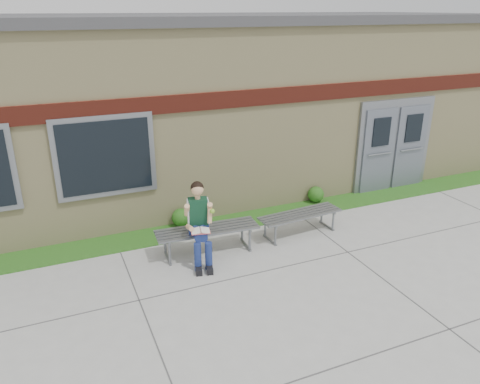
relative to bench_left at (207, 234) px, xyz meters
name	(u,v)px	position (x,y,z in m)	size (l,w,h in m)	color
ground	(317,276)	(1.46, -1.56, -0.39)	(80.00, 80.00, 0.00)	#9E9E99
grass_strip	(254,218)	(1.46, 1.04, -0.38)	(16.00, 0.80, 0.02)	#175115
school_building	(202,98)	(1.46, 4.43, 1.72)	(16.20, 6.22, 4.20)	beige
bench_left	(207,234)	(0.00, 0.00, 0.00)	(1.96, 0.65, 0.50)	slate
bench_right	(300,218)	(2.00, 0.00, -0.03)	(1.79, 0.62, 0.46)	slate
girl	(199,222)	(-0.22, -0.22, 0.39)	(0.55, 0.94, 1.49)	navy
shrub_mid	(181,217)	(-0.15, 1.29, -0.18)	(0.38, 0.38, 0.38)	#175115
shrub_east	(316,194)	(3.19, 1.29, -0.18)	(0.38, 0.38, 0.38)	#175115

